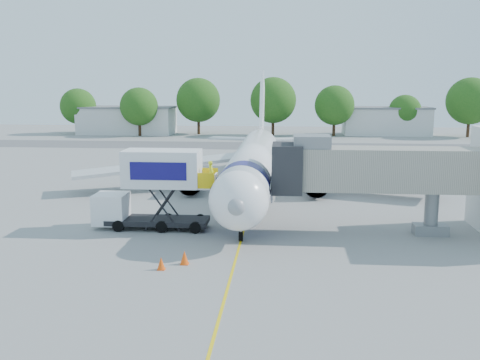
# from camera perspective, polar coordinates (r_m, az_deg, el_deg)

# --- Properties ---
(ground) EXTENTS (160.00, 160.00, 0.00)m
(ground) POSITION_cam_1_polar(r_m,az_deg,el_deg) (43.69, 1.11, -2.88)
(ground) COLOR gray
(ground) RESTS_ON ground
(guidance_line) EXTENTS (0.15, 70.00, 0.01)m
(guidance_line) POSITION_cam_1_polar(r_m,az_deg,el_deg) (43.69, 1.11, -2.87)
(guidance_line) COLOR yellow
(guidance_line) RESTS_ON ground
(taxiway_strip) EXTENTS (120.00, 10.00, 0.01)m
(taxiway_strip) POSITION_cam_1_polar(r_m,az_deg,el_deg) (85.07, 2.94, 3.66)
(taxiway_strip) COLOR #59595B
(taxiway_strip) RESTS_ON ground
(aircraft) EXTENTS (34.17, 37.73, 11.35)m
(aircraft) POSITION_cam_1_polar(r_m,az_deg,el_deg) (47.17, 1.45, 1.76)
(aircraft) COLOR white
(aircraft) RESTS_ON ground
(jet_bridge) EXTENTS (13.90, 3.20, 6.60)m
(jet_bridge) POSITION_cam_1_polar(r_m,az_deg,el_deg) (36.27, 13.11, 1.08)
(jet_bridge) COLOR #A79E8E
(jet_bridge) RESTS_ON ground
(catering_hiloader) EXTENTS (8.50, 2.44, 5.50)m
(catering_hiloader) POSITION_cam_1_polar(r_m,az_deg,el_deg) (37.27, -9.24, -1.01)
(catering_hiloader) COLOR black
(catering_hiloader) RESTS_ON ground
(ground_tug) EXTENTS (3.78, 2.25, 1.43)m
(ground_tug) POSITION_cam_1_polar(r_m,az_deg,el_deg) (27.52, -3.54, -9.39)
(ground_tug) COLOR white
(ground_tug) RESTS_ON ground
(safety_cone_a) EXTENTS (0.49, 0.49, 0.78)m
(safety_cone_a) POSITION_cam_1_polar(r_m,az_deg,el_deg) (30.35, -5.94, -8.26)
(safety_cone_a) COLOR #F8500D
(safety_cone_a) RESTS_ON ground
(safety_cone_b) EXTENTS (0.45, 0.45, 0.71)m
(safety_cone_b) POSITION_cam_1_polar(r_m,az_deg,el_deg) (29.70, -8.41, -8.81)
(safety_cone_b) COLOR #F8500D
(safety_cone_b) RESTS_ON ground
(outbuilding_left) EXTENTS (18.40, 8.40, 5.30)m
(outbuilding_left) POSITION_cam_1_polar(r_m,az_deg,el_deg) (107.18, -11.94, 6.28)
(outbuilding_left) COLOR silver
(outbuilding_left) RESTS_ON ground
(outbuilding_right) EXTENTS (16.40, 7.40, 5.30)m
(outbuilding_right) POSITION_cam_1_polar(r_m,az_deg,el_deg) (106.45, 15.31, 6.11)
(outbuilding_right) COLOR silver
(outbuilding_right) RESTS_ON ground
(tree_a) EXTENTS (6.88, 6.88, 8.77)m
(tree_a) POSITION_cam_1_polar(r_m,az_deg,el_deg) (109.19, -16.89, 7.53)
(tree_a) COLOR #382314
(tree_a) RESTS_ON ground
(tree_b) EXTENTS (7.07, 7.07, 9.01)m
(tree_b) POSITION_cam_1_polar(r_m,az_deg,el_deg) (102.19, -10.72, 7.71)
(tree_b) COLOR #382314
(tree_b) RESTS_ON ground
(tree_c) EXTENTS (8.45, 8.45, 10.77)m
(tree_c) POSITION_cam_1_polar(r_m,az_deg,el_deg) (103.99, -4.47, 8.49)
(tree_c) COLOR #382314
(tree_c) RESTS_ON ground
(tree_d) EXTENTS (8.55, 8.55, 10.90)m
(tree_d) POSITION_cam_1_polar(r_m,az_deg,el_deg) (100.82, 3.56, 8.49)
(tree_d) COLOR #382314
(tree_d) RESTS_ON ground
(tree_e) EXTENTS (7.37, 7.37, 9.40)m
(tree_e) POSITION_cam_1_polar(r_m,az_deg,el_deg) (101.72, 10.05, 7.85)
(tree_e) COLOR #382314
(tree_e) RESTS_ON ground
(tree_f) EXTENTS (6.00, 6.00, 7.65)m
(tree_f) POSITION_cam_1_polar(r_m,az_deg,el_deg) (105.90, 17.17, 7.07)
(tree_f) COLOR #382314
(tree_f) RESTS_ON ground
(tree_g) EXTENTS (8.49, 8.49, 10.83)m
(tree_g) POSITION_cam_1_polar(r_m,az_deg,el_deg) (106.44, 23.35, 7.74)
(tree_g) COLOR #382314
(tree_g) RESTS_ON ground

